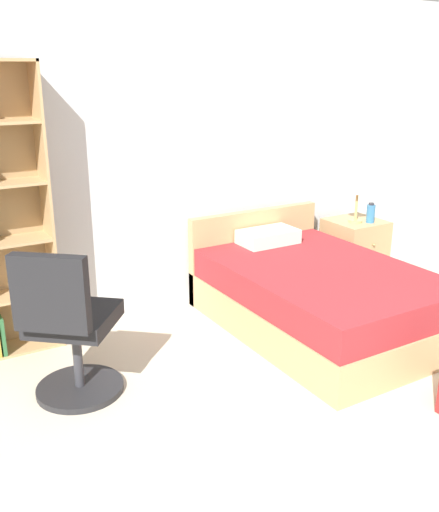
# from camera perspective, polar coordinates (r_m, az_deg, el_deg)

# --- Properties ---
(wall_back) EXTENTS (9.00, 0.06, 2.60)m
(wall_back) POSITION_cam_1_polar(r_m,az_deg,el_deg) (4.77, -4.59, 10.13)
(wall_back) COLOR silver
(wall_back) RESTS_ON ground_plane
(bed) EXTENTS (1.30, 1.92, 0.77)m
(bed) POSITION_cam_1_polar(r_m,az_deg,el_deg) (4.58, 9.46, -3.79)
(bed) COLOR tan
(bed) RESTS_ON ground_plane
(office_chair) EXTENTS (0.71, 0.72, 1.01)m
(office_chair) POSITION_cam_1_polar(r_m,az_deg,el_deg) (3.58, -14.80, -7.16)
(office_chair) COLOR #232326
(office_chair) RESTS_ON ground_plane
(nightstand) EXTENTS (0.49, 0.50, 0.59)m
(nightstand) POSITION_cam_1_polar(r_m,az_deg,el_deg) (5.67, 13.30, 0.59)
(nightstand) COLOR tan
(nightstand) RESTS_ON ground_plane
(table_lamp) EXTENTS (0.20, 0.20, 0.47)m
(table_lamp) POSITION_cam_1_polar(r_m,az_deg,el_deg) (5.45, 13.69, 6.95)
(table_lamp) COLOR tan
(table_lamp) RESTS_ON nightstand
(water_bottle) EXTENTS (0.08, 0.08, 0.19)m
(water_bottle) POSITION_cam_1_polar(r_m,az_deg,el_deg) (5.53, 14.88, 4.15)
(water_bottle) COLOR teal
(water_bottle) RESTS_ON nightstand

